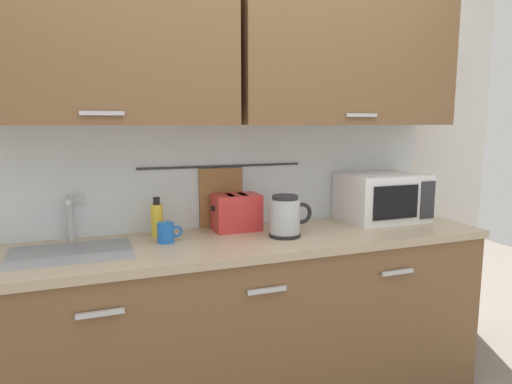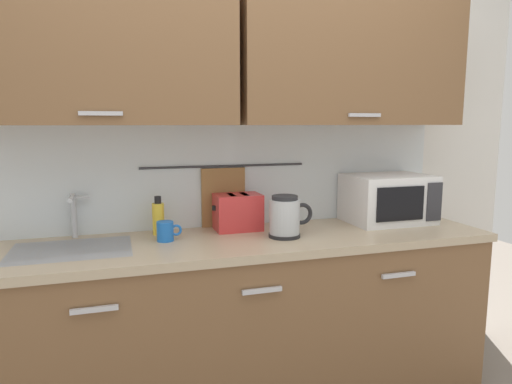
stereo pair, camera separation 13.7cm
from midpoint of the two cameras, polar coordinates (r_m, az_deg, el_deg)
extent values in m
cube|color=brown|center=(2.41, 0.06, -16.66)|extent=(2.50, 0.60, 0.86)
cube|color=#B7B7BC|center=(1.91, -17.65, -13.91)|extent=(0.18, 0.02, 0.02)
cube|color=#B7B7BC|center=(2.01, 2.77, -12.27)|extent=(0.18, 0.02, 0.02)
cube|color=#B7B7BC|center=(2.33, 19.12, -9.83)|extent=(0.18, 0.02, 0.02)
cube|color=tan|center=(2.25, 0.06, -6.25)|extent=(2.53, 0.63, 0.04)
cube|color=#9EA0A5|center=(2.19, -20.47, -7.94)|extent=(0.52, 0.38, 0.09)
cube|color=silver|center=(2.50, -2.19, 3.83)|extent=(3.70, 0.06, 2.50)
cube|color=silver|center=(2.48, -1.96, 2.04)|extent=(2.50, 0.01, 0.55)
cube|color=brown|center=(2.24, -17.46, 17.01)|extent=(1.23, 0.33, 0.70)
cube|color=#B7B7BC|center=(2.04, -17.08, 9.42)|extent=(0.18, 0.01, 0.02)
cube|color=brown|center=(2.58, 13.22, 15.99)|extent=(1.23, 0.33, 0.70)
cube|color=#B7B7BC|center=(2.41, 15.10, 9.31)|extent=(0.18, 0.01, 0.02)
cylinder|color=#333338|center=(2.45, -2.37, 3.27)|extent=(0.90, 0.01, 0.01)
cube|color=olive|center=(2.47, -2.53, -0.91)|extent=(0.24, 0.02, 0.34)
cylinder|color=#B2B5BA|center=(2.38, -20.37, -2.80)|extent=(0.03, 0.03, 0.22)
cylinder|color=#B2B5BA|center=(2.28, -20.60, -0.72)|extent=(0.02, 0.16, 0.02)
cube|color=#B2B5BA|center=(2.36, -19.52, -0.62)|extent=(0.07, 0.02, 0.01)
cube|color=white|center=(2.71, 17.59, -0.79)|extent=(0.46, 0.34, 0.27)
cube|color=black|center=(2.55, 19.17, -1.43)|extent=(0.29, 0.01, 0.18)
cube|color=#2D2D33|center=(2.68, 22.86, -1.15)|extent=(0.09, 0.01, 0.21)
cylinder|color=black|center=(2.27, 5.32, -5.43)|extent=(0.16, 0.16, 0.02)
cylinder|color=#B2B7BC|center=(2.25, 5.35, -3.10)|extent=(0.15, 0.15, 0.17)
cylinder|color=#262628|center=(2.23, 5.39, -0.71)|extent=(0.13, 0.13, 0.02)
torus|color=black|center=(2.28, 7.51, -2.74)|extent=(0.11, 0.02, 0.11)
cylinder|color=yellow|center=(2.33, -10.52, -3.35)|extent=(0.06, 0.06, 0.16)
cylinder|color=black|center=(2.32, -10.59, -0.98)|extent=(0.03, 0.03, 0.04)
cylinder|color=blue|center=(2.21, -9.59, -4.90)|extent=(0.08, 0.08, 0.09)
torus|color=blue|center=(2.21, -8.25, -4.77)|extent=(0.06, 0.01, 0.06)
cube|color=red|center=(2.40, -0.67, -2.54)|extent=(0.24, 0.17, 0.19)
cube|color=black|center=(2.37, -1.48, -0.47)|extent=(0.03, 0.12, 0.01)
cube|color=black|center=(2.39, 0.13, -0.39)|extent=(0.03, 0.12, 0.01)
cube|color=black|center=(2.36, -3.65, -2.03)|extent=(0.02, 0.02, 0.02)
camera|label=1|loc=(0.07, -88.26, 0.26)|focal=31.87mm
camera|label=2|loc=(0.07, 91.74, -0.26)|focal=31.87mm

